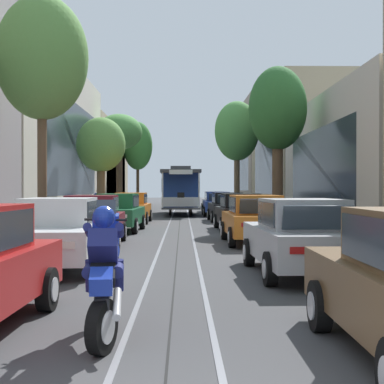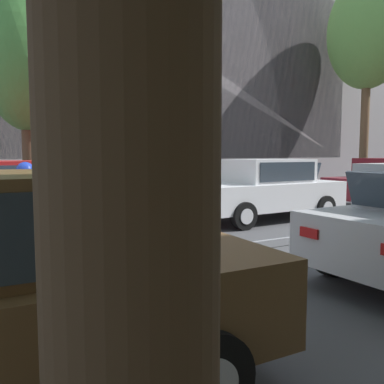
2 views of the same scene
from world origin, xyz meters
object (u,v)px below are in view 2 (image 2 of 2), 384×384
Objects in this scene: street_tree_kerb_left_second at (368,32)px; street_tree_kerb_left_near at (27,45)px; motorcycle_with_rider at (34,210)px; parked_car_red_near_left at (38,200)px; parked_car_white_second_left at (264,189)px.

street_tree_kerb_left_near is at bearing -90.01° from street_tree_kerb_left_second.
street_tree_kerb_left_second is 4.35× the size of motorcycle_with_rider.
street_tree_kerb_left_second is at bearing 98.79° from parked_car_red_near_left.
parked_car_white_second_left is (0.12, 5.56, 0.00)m from parked_car_red_near_left.
parked_car_red_near_left is 0.53× the size of street_tree_kerb_left_second.
street_tree_kerb_left_second is at bearing 89.99° from street_tree_kerb_left_near.
street_tree_kerb_left_near is 11.83m from street_tree_kerb_left_second.
parked_car_red_near_left is at bearing -91.19° from parked_car_white_second_left.
motorcycle_with_rider is at bearing -7.27° from street_tree_kerb_left_near.
parked_car_red_near_left is at bearing -4.61° from street_tree_kerb_left_near.
parked_car_red_near_left is 13.10m from street_tree_kerb_left_second.
street_tree_kerb_left_second is (-1.94, 6.26, 5.34)m from parked_car_white_second_left.
parked_car_red_near_left is 2.00m from motorcycle_with_rider.
street_tree_kerb_left_second is (0.00, 11.68, 1.93)m from street_tree_kerb_left_near.
parked_car_red_near_left is 3.87m from street_tree_kerb_left_near.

